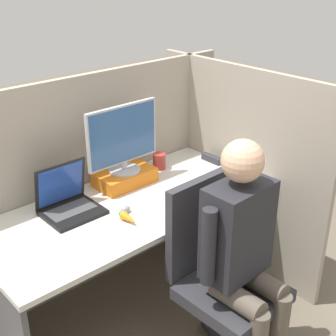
{
  "coord_description": "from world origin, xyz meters",
  "views": [
    {
      "loc": [
        -1.39,
        -1.5,
        2.05
      ],
      "look_at": [
        0.14,
        0.19,
        0.98
      ],
      "focal_mm": 50.0,
      "sensor_mm": 36.0,
      "label": 1
    }
  ],
  "objects_px": {
    "coffee_mug": "(159,161)",
    "paper_box": "(125,177)",
    "monitor": "(123,138)",
    "office_chair": "(219,272)",
    "laptop": "(69,203)",
    "carrot_toy": "(129,219)",
    "stapler": "(212,159)",
    "person": "(244,247)"
  },
  "relations": [
    {
      "from": "paper_box",
      "to": "laptop",
      "type": "bearing_deg",
      "value": -171.08
    },
    {
      "from": "monitor",
      "to": "office_chair",
      "type": "distance_m",
      "value": 0.96
    },
    {
      "from": "monitor",
      "to": "carrot_toy",
      "type": "distance_m",
      "value": 0.54
    },
    {
      "from": "coffee_mug",
      "to": "paper_box",
      "type": "bearing_deg",
      "value": -175.14
    },
    {
      "from": "monitor",
      "to": "office_chair",
      "type": "relative_size",
      "value": 0.49
    },
    {
      "from": "office_chair",
      "to": "person",
      "type": "relative_size",
      "value": 0.78
    },
    {
      "from": "laptop",
      "to": "carrot_toy",
      "type": "bearing_deg",
      "value": -60.95
    },
    {
      "from": "monitor",
      "to": "office_chair",
      "type": "bearing_deg",
      "value": -90.86
    },
    {
      "from": "person",
      "to": "coffee_mug",
      "type": "xyz_separation_m",
      "value": [
        0.32,
        0.98,
        0.03
      ]
    },
    {
      "from": "carrot_toy",
      "to": "coffee_mug",
      "type": "relative_size",
      "value": 1.28
    },
    {
      "from": "carrot_toy",
      "to": "paper_box",
      "type": "bearing_deg",
      "value": 55.43
    },
    {
      "from": "monitor",
      "to": "coffee_mug",
      "type": "height_order",
      "value": "monitor"
    },
    {
      "from": "laptop",
      "to": "stapler",
      "type": "relative_size",
      "value": 1.93
    },
    {
      "from": "person",
      "to": "laptop",
      "type": "bearing_deg",
      "value": 115.39
    },
    {
      "from": "laptop",
      "to": "coffee_mug",
      "type": "relative_size",
      "value": 2.91
    },
    {
      "from": "paper_box",
      "to": "stapler",
      "type": "relative_size",
      "value": 2.25
    },
    {
      "from": "carrot_toy",
      "to": "coffee_mug",
      "type": "bearing_deg",
      "value": 35.64
    },
    {
      "from": "paper_box",
      "to": "laptop",
      "type": "relative_size",
      "value": 1.17
    },
    {
      "from": "office_chair",
      "to": "coffee_mug",
      "type": "height_order",
      "value": "office_chair"
    },
    {
      "from": "paper_box",
      "to": "coffee_mug",
      "type": "distance_m",
      "value": 0.31
    },
    {
      "from": "office_chair",
      "to": "monitor",
      "type": "bearing_deg",
      "value": 89.14
    },
    {
      "from": "paper_box",
      "to": "stapler",
      "type": "bearing_deg",
      "value": -11.69
    },
    {
      "from": "coffee_mug",
      "to": "office_chair",
      "type": "bearing_deg",
      "value": -110.85
    },
    {
      "from": "stapler",
      "to": "laptop",
      "type": "bearing_deg",
      "value": 176.57
    },
    {
      "from": "monitor",
      "to": "person",
      "type": "bearing_deg",
      "value": -90.88
    },
    {
      "from": "stapler",
      "to": "office_chair",
      "type": "bearing_deg",
      "value": -134.23
    },
    {
      "from": "laptop",
      "to": "person",
      "type": "bearing_deg",
      "value": -64.61
    },
    {
      "from": "paper_box",
      "to": "office_chair",
      "type": "xyz_separation_m",
      "value": [
        -0.01,
        -0.81,
        -0.26
      ]
    },
    {
      "from": "laptop",
      "to": "person",
      "type": "relative_size",
      "value": 0.24
    },
    {
      "from": "paper_box",
      "to": "monitor",
      "type": "xyz_separation_m",
      "value": [
        -0.0,
        0.0,
        0.26
      ]
    },
    {
      "from": "stapler",
      "to": "office_chair",
      "type": "relative_size",
      "value": 0.16
    },
    {
      "from": "monitor",
      "to": "laptop",
      "type": "height_order",
      "value": "monitor"
    },
    {
      "from": "office_chair",
      "to": "person",
      "type": "bearing_deg",
      "value": -90.99
    },
    {
      "from": "monitor",
      "to": "office_chair",
      "type": "height_order",
      "value": "monitor"
    },
    {
      "from": "carrot_toy",
      "to": "stapler",
      "type": "bearing_deg",
      "value": 15.3
    },
    {
      "from": "monitor",
      "to": "carrot_toy",
      "type": "relative_size",
      "value": 3.65
    },
    {
      "from": "carrot_toy",
      "to": "person",
      "type": "height_order",
      "value": "person"
    },
    {
      "from": "paper_box",
      "to": "carrot_toy",
      "type": "height_order",
      "value": "paper_box"
    },
    {
      "from": "monitor",
      "to": "person",
      "type": "distance_m",
      "value": 1.0
    },
    {
      "from": "monitor",
      "to": "paper_box",
      "type": "bearing_deg",
      "value": -90.0
    },
    {
      "from": "laptop",
      "to": "office_chair",
      "type": "bearing_deg",
      "value": -60.13
    },
    {
      "from": "monitor",
      "to": "laptop",
      "type": "bearing_deg",
      "value": -170.72
    }
  ]
}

